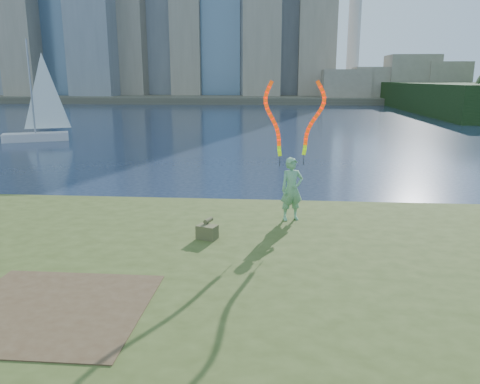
{
  "coord_description": "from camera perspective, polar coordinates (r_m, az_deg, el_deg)",
  "views": [
    {
      "loc": [
        1.63,
        -10.22,
        4.66
      ],
      "look_at": [
        0.69,
        1.0,
        1.92
      ],
      "focal_mm": 35.0,
      "sensor_mm": 36.0,
      "label": 1
    }
  ],
  "objects": [
    {
      "name": "sailboat",
      "position": [
        39.08,
        -23.39,
        7.64
      ],
      "size": [
        4.87,
        3.3,
        7.52
      ],
      "rotation": [
        0.0,
        0.0,
        0.43
      ],
      "color": "silver",
      "rests_on": "ground"
    },
    {
      "name": "grassy_knoll",
      "position": [
        9.17,
        -6.25,
        -14.5
      ],
      "size": [
        20.0,
        18.0,
        0.8
      ],
      "color": "#384719",
      "rests_on": "ground"
    },
    {
      "name": "woman_with_ribbons",
      "position": [
        12.91,
        6.37,
        2.6
      ],
      "size": [
        1.97,
        0.81,
        4.12
      ],
      "rotation": [
        0.0,
        0.0,
        0.36
      ],
      "color": "#157D2E",
      "rests_on": "grassy_knoll"
    },
    {
      "name": "far_shore",
      "position": [
        105.31,
        3.96,
        11.44
      ],
      "size": [
        320.0,
        40.0,
        1.2
      ],
      "primitive_type": "cube",
      "color": "#4A4536",
      "rests_on": "ground"
    },
    {
      "name": "dirt_patch",
      "position": [
        8.87,
        -21.98,
        -13.08
      ],
      "size": [
        3.2,
        3.0,
        0.02
      ],
      "primitive_type": "cube",
      "color": "#47331E",
      "rests_on": "grassy_knoll"
    },
    {
      "name": "canvas_bag",
      "position": [
        11.6,
        -4.01,
        -4.78
      ],
      "size": [
        0.56,
        0.63,
        0.46
      ],
      "rotation": [
        0.0,
        0.0,
        -0.35
      ],
      "color": "brown",
      "rests_on": "grassy_knoll"
    },
    {
      "name": "ground",
      "position": [
        11.34,
        -3.98,
        -10.58
      ],
      "size": [
        320.0,
        320.0,
        0.0
      ],
      "primitive_type": "plane",
      "color": "#17233A",
      "rests_on": "ground"
    }
  ]
}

